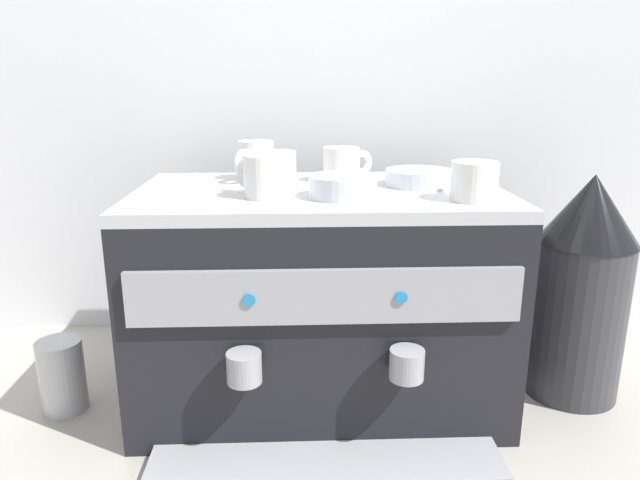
# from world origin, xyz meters

# --- Properties ---
(ground_plane) EXTENTS (4.00, 4.00, 0.00)m
(ground_plane) POSITION_xyz_m (0.00, 0.00, 0.00)
(ground_plane) COLOR #9E998E
(tiled_backsplash_wall) EXTENTS (2.80, 0.03, 1.08)m
(tiled_backsplash_wall) POSITION_xyz_m (0.00, 0.37, 0.54)
(tiled_backsplash_wall) COLOR silver
(tiled_backsplash_wall) RESTS_ON ground_plane
(espresso_machine) EXTENTS (0.68, 0.51, 0.42)m
(espresso_machine) POSITION_xyz_m (0.00, -0.00, 0.21)
(espresso_machine) COLOR black
(espresso_machine) RESTS_ON ground_plane
(ceramic_cup_0) EXTENTS (0.10, 0.08, 0.07)m
(ceramic_cup_0) POSITION_xyz_m (0.05, 0.08, 0.45)
(ceramic_cup_0) COLOR white
(ceramic_cup_0) RESTS_ON espresso_machine
(ceramic_cup_1) EXTENTS (0.08, 0.11, 0.07)m
(ceramic_cup_1) POSITION_xyz_m (0.25, -0.11, 0.45)
(ceramic_cup_1) COLOR white
(ceramic_cup_1) RESTS_ON espresso_machine
(ceramic_cup_2) EXTENTS (0.10, 0.10, 0.07)m
(ceramic_cup_2) POSITION_xyz_m (-0.10, -0.07, 0.46)
(ceramic_cup_2) COLOR white
(ceramic_cup_2) RESTS_ON espresso_machine
(ceramic_cup_3) EXTENTS (0.09, 0.08, 0.07)m
(ceramic_cup_3) POSITION_xyz_m (-0.08, 0.03, 0.45)
(ceramic_cup_3) COLOR white
(ceramic_cup_3) RESTS_ON espresso_machine
(ceramic_cup_4) EXTENTS (0.08, 0.10, 0.08)m
(ceramic_cup_4) POSITION_xyz_m (-0.13, 0.11, 0.46)
(ceramic_cup_4) COLOR white
(ceramic_cup_4) RESTS_ON espresso_machine
(ceramic_bowl_0) EXTENTS (0.13, 0.13, 0.03)m
(ceramic_bowl_0) POSITION_xyz_m (0.19, 0.03, 0.44)
(ceramic_bowl_0) COLOR silver
(ceramic_bowl_0) RESTS_ON espresso_machine
(ceramic_bowl_1) EXTENTS (0.12, 0.12, 0.04)m
(ceramic_bowl_1) POSITION_xyz_m (0.04, -0.08, 0.44)
(ceramic_bowl_1) COLOR silver
(ceramic_bowl_1) RESTS_ON espresso_machine
(coffee_grinder) EXTENTS (0.18, 0.18, 0.45)m
(coffee_grinder) POSITION_xyz_m (0.51, -0.02, 0.23)
(coffee_grinder) COLOR #333338
(coffee_grinder) RESTS_ON ground_plane
(milk_pitcher) EXTENTS (0.08, 0.08, 0.14)m
(milk_pitcher) POSITION_xyz_m (-0.50, -0.04, 0.07)
(milk_pitcher) COLOR #B7B7BC
(milk_pitcher) RESTS_ON ground_plane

